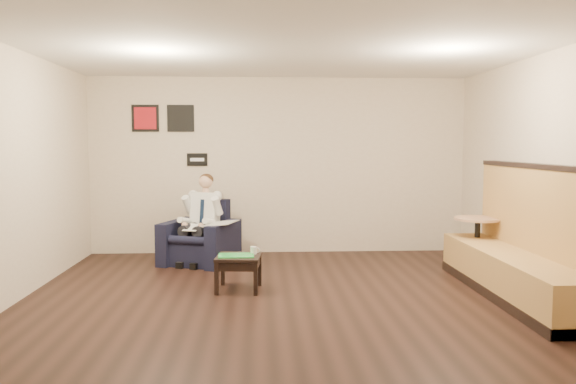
{
  "coord_description": "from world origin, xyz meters",
  "views": [
    {
      "loc": [
        -0.32,
        -5.98,
        1.74
      ],
      "look_at": [
        0.05,
        1.2,
        1.13
      ],
      "focal_mm": 35.0,
      "sensor_mm": 36.0,
      "label": 1
    }
  ],
  "objects_px": {
    "coffee_mug": "(254,250)",
    "banquette": "(516,232)",
    "green_folder": "(236,255)",
    "armchair": "(200,232)",
    "smartphone": "(244,253)",
    "seated_man": "(196,222)",
    "cafe_table": "(477,246)",
    "side_table": "(239,273)"
  },
  "relations": [
    {
      "from": "armchair",
      "to": "green_folder",
      "type": "distance_m",
      "value": 1.7
    },
    {
      "from": "seated_man",
      "to": "smartphone",
      "type": "relative_size",
      "value": 9.59
    },
    {
      "from": "smartphone",
      "to": "cafe_table",
      "type": "relative_size",
      "value": 0.17
    },
    {
      "from": "seated_man",
      "to": "green_folder",
      "type": "relative_size",
      "value": 2.98
    },
    {
      "from": "cafe_table",
      "to": "seated_man",
      "type": "bearing_deg",
      "value": 168.04
    },
    {
      "from": "banquette",
      "to": "cafe_table",
      "type": "height_order",
      "value": "banquette"
    },
    {
      "from": "armchair",
      "to": "banquette",
      "type": "bearing_deg",
      "value": -8.09
    },
    {
      "from": "armchair",
      "to": "smartphone",
      "type": "xyz_separation_m",
      "value": [
        0.69,
        -1.43,
        -0.03
      ]
    },
    {
      "from": "smartphone",
      "to": "banquette",
      "type": "bearing_deg",
      "value": 4.8
    },
    {
      "from": "armchair",
      "to": "smartphone",
      "type": "relative_size",
      "value": 7.23
    },
    {
      "from": "seated_man",
      "to": "banquette",
      "type": "height_order",
      "value": "banquette"
    },
    {
      "from": "seated_man",
      "to": "side_table",
      "type": "bearing_deg",
      "value": -45.35
    },
    {
      "from": "cafe_table",
      "to": "smartphone",
      "type": "bearing_deg",
      "value": -170.61
    },
    {
      "from": "seated_man",
      "to": "banquette",
      "type": "bearing_deg",
      "value": -6.52
    },
    {
      "from": "armchair",
      "to": "banquette",
      "type": "distance_m",
      "value": 4.31
    },
    {
      "from": "side_table",
      "to": "smartphone",
      "type": "height_order",
      "value": "smartphone"
    },
    {
      "from": "green_folder",
      "to": "smartphone",
      "type": "bearing_deg",
      "value": 60.25
    },
    {
      "from": "cafe_table",
      "to": "green_folder",
      "type": "bearing_deg",
      "value": -168.11
    },
    {
      "from": "armchair",
      "to": "coffee_mug",
      "type": "bearing_deg",
      "value": -41.36
    },
    {
      "from": "armchair",
      "to": "green_folder",
      "type": "xyz_separation_m",
      "value": [
        0.6,
        -1.59,
        -0.03
      ]
    },
    {
      "from": "side_table",
      "to": "green_folder",
      "type": "xyz_separation_m",
      "value": [
        -0.03,
        -0.02,
        0.21
      ]
    },
    {
      "from": "armchair",
      "to": "banquette",
      "type": "relative_size",
      "value": 0.32
    },
    {
      "from": "side_table",
      "to": "coffee_mug",
      "type": "bearing_deg",
      "value": 27.91
    },
    {
      "from": "banquette",
      "to": "cafe_table",
      "type": "bearing_deg",
      "value": 90.03
    },
    {
      "from": "coffee_mug",
      "to": "green_folder",
      "type": "bearing_deg",
      "value": -152.09
    },
    {
      "from": "banquette",
      "to": "green_folder",
      "type": "bearing_deg",
      "value": 172.11
    },
    {
      "from": "banquette",
      "to": "cafe_table",
      "type": "distance_m",
      "value": 1.17
    },
    {
      "from": "seated_man",
      "to": "cafe_table",
      "type": "xyz_separation_m",
      "value": [
        3.82,
        -0.81,
        -0.24
      ]
    },
    {
      "from": "seated_man",
      "to": "cafe_table",
      "type": "relative_size",
      "value": 1.63
    },
    {
      "from": "green_folder",
      "to": "coffee_mug",
      "type": "distance_m",
      "value": 0.24
    },
    {
      "from": "coffee_mug",
      "to": "smartphone",
      "type": "relative_size",
      "value": 0.68
    },
    {
      "from": "green_folder",
      "to": "coffee_mug",
      "type": "xyz_separation_m",
      "value": [
        0.21,
        0.11,
        0.04
      ]
    },
    {
      "from": "coffee_mug",
      "to": "banquette",
      "type": "xyz_separation_m",
      "value": [
        2.98,
        -0.55,
        0.28
      ]
    },
    {
      "from": "cafe_table",
      "to": "banquette",
      "type": "bearing_deg",
      "value": -89.97
    },
    {
      "from": "green_folder",
      "to": "banquette",
      "type": "bearing_deg",
      "value": -7.89
    },
    {
      "from": "green_folder",
      "to": "smartphone",
      "type": "relative_size",
      "value": 3.21
    },
    {
      "from": "coffee_mug",
      "to": "smartphone",
      "type": "xyz_separation_m",
      "value": [
        -0.12,
        0.05,
        -0.04
      ]
    },
    {
      "from": "seated_man",
      "to": "smartphone",
      "type": "bearing_deg",
      "value": -40.97
    },
    {
      "from": "coffee_mug",
      "to": "banquette",
      "type": "height_order",
      "value": "banquette"
    },
    {
      "from": "smartphone",
      "to": "cafe_table",
      "type": "height_order",
      "value": "cafe_table"
    },
    {
      "from": "banquette",
      "to": "armchair",
      "type": "bearing_deg",
      "value": 151.74
    },
    {
      "from": "green_folder",
      "to": "smartphone",
      "type": "height_order",
      "value": "green_folder"
    }
  ]
}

